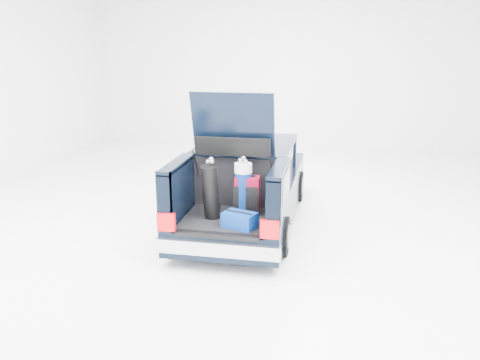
% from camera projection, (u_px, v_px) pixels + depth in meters
% --- Properties ---
extents(ground, '(14.00, 14.00, 0.00)m').
position_uv_depth(ground, '(245.00, 222.00, 9.27)').
color(ground, white).
rests_on(ground, ground).
extents(car, '(1.87, 4.65, 2.47)m').
position_uv_depth(car, '(246.00, 185.00, 9.19)').
color(car, black).
rests_on(car, ground).
extents(red_suitcase, '(0.39, 0.26, 0.62)m').
position_uv_depth(red_suitcase, '(247.00, 195.00, 7.83)').
color(red_suitcase, maroon).
rests_on(red_suitcase, car).
extents(black_golf_bag, '(0.34, 0.42, 0.94)m').
position_uv_depth(black_golf_bag, '(211.00, 192.00, 7.57)').
color(black_golf_bag, black).
rests_on(black_golf_bag, car).
extents(blue_golf_bag, '(0.28, 0.28, 0.90)m').
position_uv_depth(blue_golf_bag, '(243.00, 188.00, 7.80)').
color(blue_golf_bag, black).
rests_on(blue_golf_bag, car).
extents(blue_duffel, '(0.53, 0.43, 0.24)m').
position_uv_depth(blue_duffel, '(240.00, 220.00, 7.28)').
color(blue_duffel, navy).
rests_on(blue_duffel, car).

